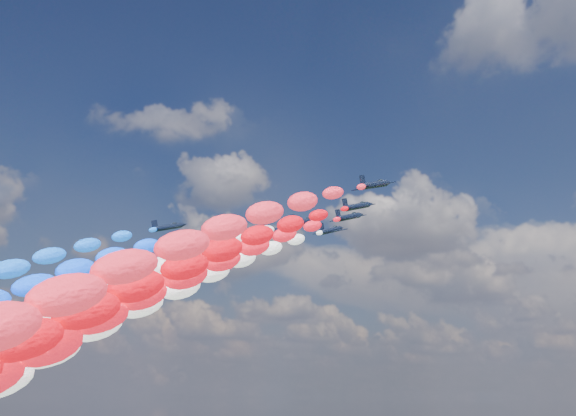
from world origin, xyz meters
The scene contains 14 objects.
jet_0 centered at (-26.13, -5.22, 99.34)m, with size 7.84×10.51×2.32m, color black, non-canonical shape.
jet_1 centered at (-17.93, 2.68, 99.34)m, with size 7.84×10.51×2.32m, color black, non-canonical shape.
jet_2 centered at (-10.48, 12.07, 99.34)m, with size 7.84×10.51×2.32m, color black, non-canonical shape.
trail_2 centered at (-10.48, -45.42, 72.77)m, with size 7.13×113.58×57.73m, color blue, non-canonical shape.
jet_3 centered at (-0.12, 9.30, 99.34)m, with size 7.84×10.51×2.32m, color black, non-canonical shape.
trail_3 centered at (-0.12, -48.20, 72.77)m, with size 7.13×113.58×57.73m, color white, non-canonical shape.
jet_4 centered at (-0.48, 19.76, 99.34)m, with size 7.84×10.51×2.32m, color black, non-canonical shape.
trail_4 centered at (-0.48, -37.73, 72.77)m, with size 7.13×113.58×57.73m, color white, non-canonical shape.
jet_5 centered at (9.99, 11.57, 99.34)m, with size 7.84×10.51×2.32m, color black, non-canonical shape.
trail_5 centered at (9.99, -45.92, 72.77)m, with size 7.13×113.58×57.73m, color red, non-canonical shape.
jet_6 centered at (16.33, 5.19, 99.34)m, with size 7.84×10.51×2.32m, color black, non-canonical shape.
trail_6 centered at (16.33, -52.31, 72.77)m, with size 7.13×113.58×57.73m, color red, non-canonical shape.
jet_7 centered at (27.59, -5.90, 99.34)m, with size 7.84×10.51×2.32m, color black, non-canonical shape.
trail_7 centered at (27.59, -63.40, 72.77)m, with size 7.13×113.58×57.73m, color red, non-canonical shape.
Camera 1 is at (97.61, -115.86, 63.34)m, focal length 48.14 mm.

